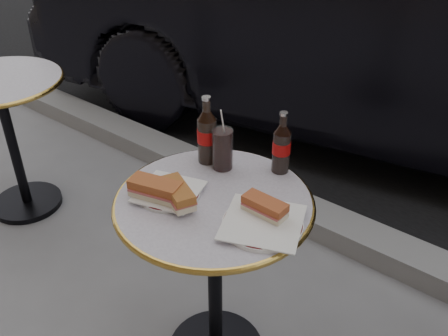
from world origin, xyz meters
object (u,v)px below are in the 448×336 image
Objects in this scene: bistro_table at (215,284)px; cola_bottle_right at (282,142)px; cola_glass at (222,149)px; parked_car at (394,18)px; cola_bottle_left at (207,130)px; plate_left at (169,193)px; plate_right at (263,224)px.

cola_bottle_right is at bearing 74.59° from bistro_table.
cola_glass is 1.96m from parked_car.
cola_bottle_left reaches higher than cola_bottle_right.
cola_bottle_right is (0.07, 0.26, 0.47)m from bistro_table.
plate_left is at bearing -120.65° from cola_bottle_right.
plate_left is 0.84× the size of plate_right.
cola_glass reaches higher than plate_right.
plate_right is 0.34m from cola_glass.
parked_car is (-0.36, 1.85, -0.08)m from cola_bottle_right.
cola_glass is at bearing 81.92° from plate_left.
parked_car is (-0.17, 2.18, 0.02)m from plate_left.
cola_bottle_right is at bearing 32.28° from cola_glass.
plate_left is 0.81× the size of cola_bottle_left.
cola_bottle_left is 1.95m from parked_car.
plate_left is 1.35× the size of cola_glass.
parked_car is (-0.20, 1.95, -0.04)m from cola_glass.
bistro_table is at bearing 177.14° from parked_car.
cola_bottle_left is 0.05× the size of parked_car.
plate_right is (0.31, 0.05, 0.00)m from plate_left.
plate_right reaches higher than plate_left.
cola_bottle_right is 0.05× the size of parked_car.
cola_bottle_left is (-0.16, 0.16, 0.49)m from bistro_table.
parked_car is at bearing 94.34° from plate_left.
bistro_table is at bearing 29.13° from plate_left.
cola_glass is at bearing -147.72° from cola_bottle_right.
plate_right is (0.19, -0.02, 0.37)m from bistro_table.
plate_right is 0.96× the size of cola_bottle_left.
plate_right is at bearing -66.54° from cola_bottle_right.
cola_bottle_left is at bearing 153.55° from plate_right.
cola_bottle_right is 1.50× the size of cola_glass.
bistro_table is at bearing -105.41° from cola_bottle_right.
bistro_table is at bearing -59.94° from cola_glass.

